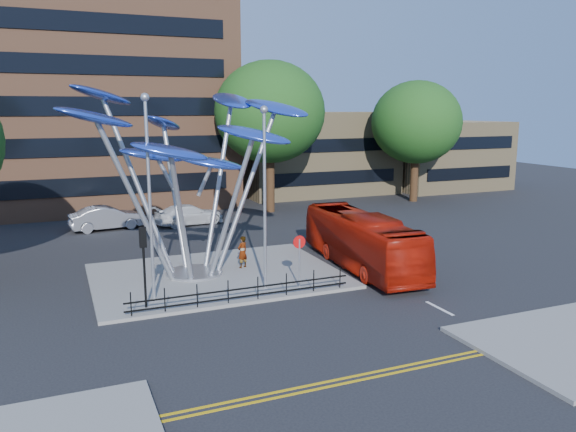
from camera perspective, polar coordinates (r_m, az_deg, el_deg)
name	(u,v)px	position (r m, az deg, el deg)	size (l,w,h in m)	color
ground	(279,314)	(23.44, -0.88, -9.92)	(120.00, 120.00, 0.00)	black
traffic_island	(217,276)	(28.52, -7.27, -6.03)	(12.00, 9.00, 0.15)	slate
double_yellow_near	(350,377)	(18.47, 6.33, -15.95)	(40.00, 0.12, 0.01)	gold
double_yellow_far	(355,381)	(18.23, 6.81, -16.33)	(40.00, 0.12, 0.01)	gold
brick_tower	(71,28)	(52.83, -21.19, 17.42)	(25.00, 15.00, 30.00)	brown
low_building_near	(317,153)	(56.00, 2.94, 6.41)	(15.00, 8.00, 8.00)	#9C865C
low_building_far	(445,155)	(61.76, 15.62, 5.98)	(12.00, 8.00, 7.00)	#9C865C
tree_right	(270,112)	(45.32, -1.86, 10.49)	(8.80, 8.80, 12.11)	black
tree_far	(416,122)	(51.99, 12.92, 9.24)	(8.00, 8.00, 10.81)	black
leaf_sculpture	(188,139)	(27.75, -10.13, 7.71)	(12.72, 9.54, 9.51)	#9EA0A5
street_lamp_left	(149,180)	(24.31, -13.96, 3.55)	(0.36, 0.36, 8.80)	#9EA0A5
street_lamp_right	(265,182)	(25.10, -2.40, 3.48)	(0.36, 0.36, 8.30)	#9EA0A5
traffic_light_island	(143,250)	(23.76, -14.48, -3.37)	(0.28, 0.18, 3.42)	black
no_entry_sign_island	(299,252)	(25.84, 1.16, -3.71)	(0.60, 0.10, 2.45)	#9EA0A5
pedestrian_railing_front	(243,292)	(24.44, -4.57, -7.69)	(10.00, 0.06, 1.00)	black
red_bus	(362,241)	(29.93, 7.48, -2.50)	(2.43, 10.41, 2.90)	#A11507
pedestrian	(242,252)	(29.31, -4.65, -3.66)	(0.61, 0.40, 1.68)	gray
parked_car_mid	(107,218)	(41.07, -17.90, -0.19)	(1.75, 5.02, 1.65)	#9FA0A6
parked_car_right	(189,215)	(41.44, -10.02, 0.14)	(2.05, 5.04, 1.46)	silver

